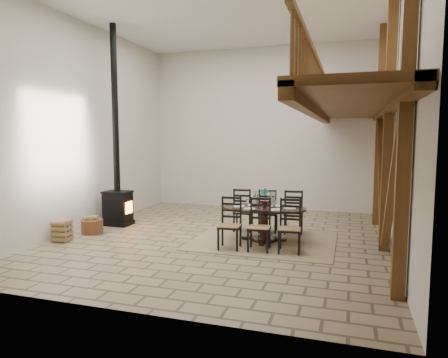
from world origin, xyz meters
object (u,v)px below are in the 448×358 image
(dining_table, at_px, (264,223))
(log_basket, at_px, (92,226))
(wood_stove, at_px, (117,182))
(log_stack, at_px, (62,231))

(dining_table, relative_size, log_basket, 4.29)
(wood_stove, distance_m, log_stack, 2.01)
(dining_table, distance_m, log_basket, 4.02)
(dining_table, height_order, log_stack, dining_table)
(log_stack, bearing_deg, wood_stove, 81.87)
(wood_stove, bearing_deg, dining_table, -6.86)
(log_basket, bearing_deg, wood_stove, 85.10)
(dining_table, bearing_deg, log_stack, -167.09)
(wood_stove, height_order, log_basket, wood_stove)
(wood_stove, height_order, log_stack, wood_stove)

